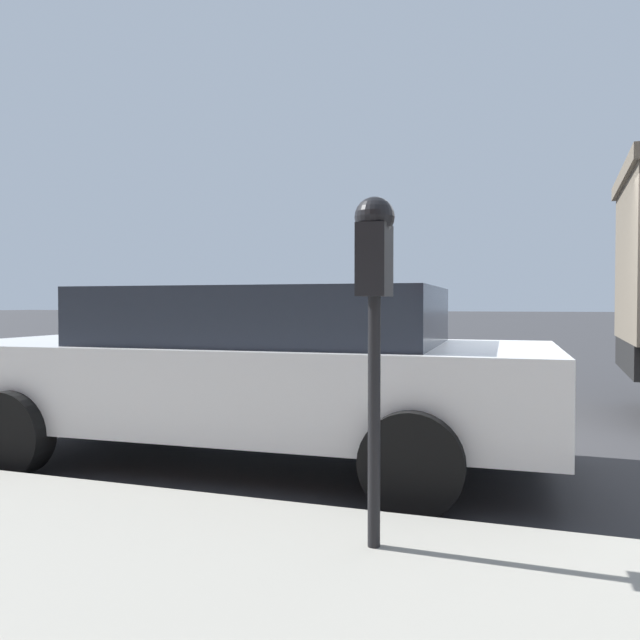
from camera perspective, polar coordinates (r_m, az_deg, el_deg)
ground_plane at (r=5.72m, az=18.90°, el=-11.53°), size 220.00×220.00×0.00m
parking_meter at (r=2.96m, az=5.00°, el=3.71°), size 0.21×0.19×1.66m
car_white at (r=5.11m, az=-6.16°, el=-4.36°), size 2.25×4.84×1.41m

